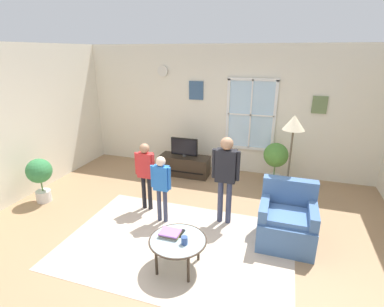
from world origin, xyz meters
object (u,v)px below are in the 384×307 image
Objects in this scene: person_blue_shirt at (161,182)px; person_red_shirt at (146,169)px; armchair at (287,221)px; book_stack at (170,233)px; remote_near_cup at (181,233)px; floor_lamp at (293,134)px; potted_plant_corner at (40,174)px; remote_near_books at (180,234)px; potted_plant_by_window at (276,158)px; tv_stand at (184,165)px; cup at (184,240)px; person_black_shirt at (226,171)px; coffee_table at (178,241)px; television at (184,147)px.

person_red_shirt is at bearing 145.16° from person_blue_shirt.
book_stack is at bearing -146.29° from armchair.
floor_lamp reaches higher than remote_near_cup.
remote_near_cup is at bearing -13.97° from potted_plant_corner.
armchair is at bearing -5.69° from person_red_shirt.
potted_plant_corner is at bearing 165.53° from remote_near_books.
potted_plant_by_window is (1.01, 2.78, 0.15)m from remote_near_cup.
tv_stand is 3.04m from cup.
person_red_shirt is 0.84× the size of person_black_shirt.
book_stack is at bearing 155.72° from cup.
potted_plant_by_window is (-0.27, 1.93, 0.24)m from armchair.
tv_stand is at bearing 108.61° from remote_near_cup.
armchair is 1.20× the size of coffee_table.
cup is 1.24m from person_blue_shirt.
floor_lamp is at bearing 48.44° from book_stack.
potted_plant_corner is 0.47× the size of floor_lamp.
armchair is at bearing -82.10° from potted_plant_by_window.
armchair is (2.17, -1.82, -0.32)m from television.
person_red_shirt is (-2.30, 0.23, 0.42)m from armchair.
potted_plant_corner is at bearing 163.23° from cup.
armchair is 0.99× the size of potted_plant_by_window.
remote_near_books is 0.03m from remote_near_cup.
floor_lamp is (1.25, 1.47, 1.02)m from remote_near_books.
person_blue_shirt reaches higher than cup.
cup is (1.01, -2.86, -0.19)m from television.
coffee_table is 2.87× the size of book_stack.
person_black_shirt reaches higher than remote_near_cup.
tv_stand is at bearing 105.77° from book_stack.
armchair is at bearing 33.71° from book_stack.
remote_near_cup is (0.90, -2.67, -0.23)m from television.
television is 0.53× the size of person_blue_shirt.
television is 2.85m from armchair.
person_black_shirt reaches higher than armchair.
potted_plant_by_window is at bearing 68.50° from person_black_shirt.
coffee_table is 0.14m from remote_near_cup.
person_red_shirt is (-1.01, 1.10, 0.32)m from remote_near_books.
person_blue_shirt is at bearing 127.78° from remote_near_cup.
potted_plant_corner is at bearing 166.03° from remote_near_cup.
book_stack is at bearing -74.22° from television.
cup reaches higher than remote_near_books.
armchair is at bearing -13.24° from person_black_shirt.
floor_lamp is at bearing 9.72° from potted_plant_corner.
armchair is at bearing -39.98° from television.
book_stack reaches higher than remote_near_cup.
remote_near_books is at bearing 28.90° from book_stack.
potted_plant_by_window is (1.62, 1.99, -0.12)m from person_blue_shirt.
floor_lamp is (2.14, -1.23, 1.23)m from tv_stand.
armchair is (2.17, -1.83, 0.11)m from tv_stand.
person_blue_shirt is (-0.61, 0.92, 0.31)m from coffee_table.
person_red_shirt is 1.45× the size of potted_plant_corner.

